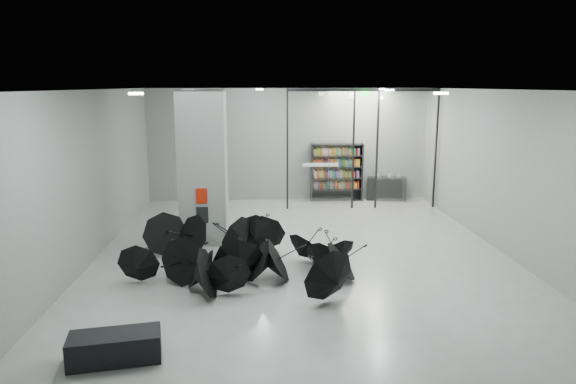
{
  "coord_description": "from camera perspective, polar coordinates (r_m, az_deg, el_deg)",
  "views": [
    {
      "loc": [
        -1.03,
        -11.67,
        4.1
      ],
      "look_at": [
        -0.3,
        1.5,
        1.4
      ],
      "focal_mm": 32.63,
      "sensor_mm": 36.0,
      "label": 1
    }
  ],
  "objects": [
    {
      "name": "umbrella_cluster",
      "position": [
        11.68,
        -4.8,
        -7.41
      ],
      "size": [
        5.47,
        4.77,
        1.29
      ],
      "color": "black",
      "rests_on": "ground"
    },
    {
      "name": "room",
      "position": [
        11.79,
        1.87,
        5.44
      ],
      "size": [
        14.0,
        14.02,
        4.01
      ],
      "color": "gray",
      "rests_on": "ground"
    },
    {
      "name": "shop_counter",
      "position": [
        19.34,
        10.68,
        0.38
      ],
      "size": [
        1.46,
        0.8,
        0.83
      ],
      "primitive_type": "cube",
      "rotation": [
        0.0,
        0.0,
        -0.19
      ],
      "color": "black",
      "rests_on": "ground"
    },
    {
      "name": "info_panel",
      "position": [
        13.53,
        -9.32,
        -2.49
      ],
      "size": [
        0.3,
        0.03,
        0.42
      ],
      "primitive_type": "cube",
      "color": "black",
      "rests_on": "column"
    },
    {
      "name": "column",
      "position": [
        13.91,
        -9.21,
        2.73
      ],
      "size": [
        1.2,
        1.2,
        4.0
      ],
      "primitive_type": "cube",
      "color": "slate",
      "rests_on": "ground"
    },
    {
      "name": "fire_cabinet",
      "position": [
        13.42,
        -9.39,
        -0.42
      ],
      "size": [
        0.28,
        0.04,
        0.38
      ],
      "primitive_type": "cube",
      "color": "#A50A07",
      "rests_on": "column"
    },
    {
      "name": "bookshelf",
      "position": [
        18.88,
        5.33,
        2.15
      ],
      "size": [
        1.87,
        0.41,
        2.05
      ],
      "primitive_type": null,
      "rotation": [
        0.0,
        0.0,
        -0.02
      ],
      "color": "black",
      "rests_on": "ground"
    },
    {
      "name": "exit_sign",
      "position": [
        17.32,
        8.4,
        10.52
      ],
      "size": [
        0.3,
        0.06,
        0.15
      ],
      "primitive_type": "cube",
      "color": "#0CE533",
      "rests_on": "room"
    },
    {
      "name": "glass_partition",
      "position": [
        17.62,
        8.09,
        5.2
      ],
      "size": [
        5.06,
        0.08,
        4.0
      ],
      "color": "silver",
      "rests_on": "ground"
    },
    {
      "name": "bench",
      "position": [
        8.65,
        -18.34,
        -15.75
      ],
      "size": [
        1.43,
        0.81,
        0.43
      ],
      "primitive_type": "cube",
      "rotation": [
        0.0,
        0.0,
        0.18
      ],
      "color": "black",
      "rests_on": "ground"
    }
  ]
}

